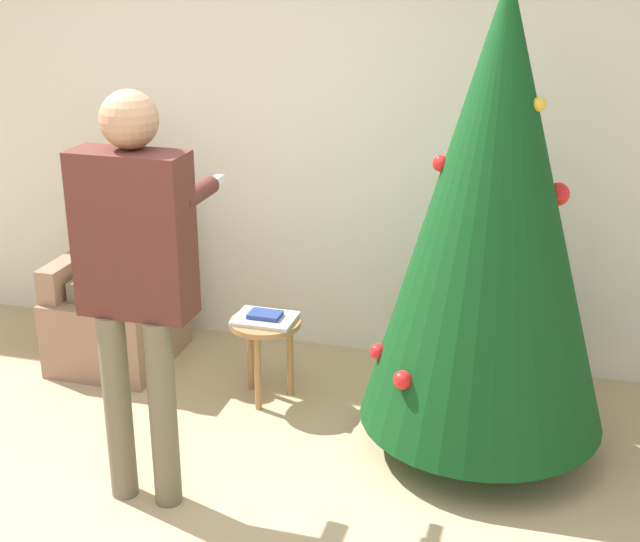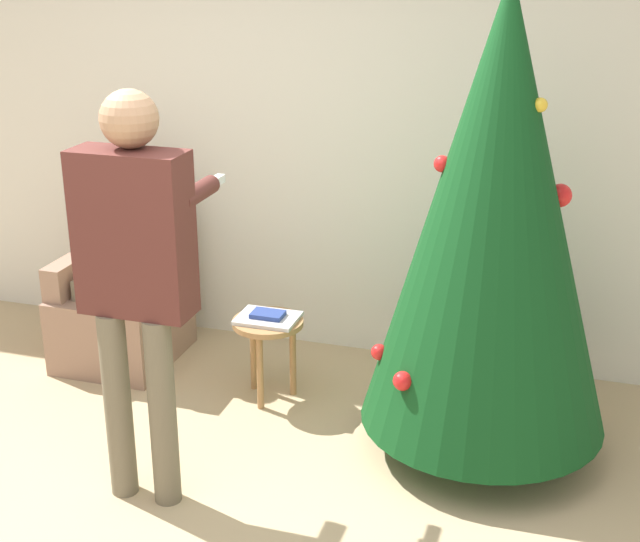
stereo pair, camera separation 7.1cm
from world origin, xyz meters
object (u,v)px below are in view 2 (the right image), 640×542
person_seated (118,247)px  person_standing (135,261)px  side_stool (268,333)px  armchair (125,303)px  christmas_tree (495,212)px

person_seated → person_standing: 1.48m
person_seated → person_standing: size_ratio=0.70×
person_standing → side_stool: size_ratio=3.95×
armchair → person_standing: 1.64m
armchair → side_stool: size_ratio=2.05×
armchair → person_standing: bearing=-57.2°
person_standing → armchair: bearing=122.8°
christmas_tree → person_seated: (-2.16, 0.40, -0.52)m
person_standing → side_stool: (0.21, 0.97, -0.72)m
person_seated → person_standing: bearing=-56.6°
armchair → side_stool: armchair is taller
armchair → person_seated: size_ratio=0.74×
armchair → person_seated: 0.36m
armchair → person_standing: person_standing is taller
christmas_tree → person_standing: 1.59m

